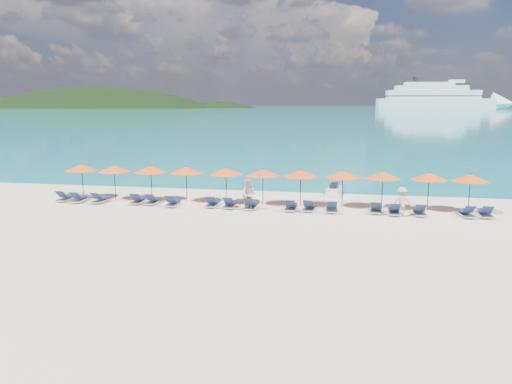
# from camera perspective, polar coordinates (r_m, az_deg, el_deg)

# --- Properties ---
(ground) EXTENTS (1400.00, 1400.00, 0.00)m
(ground) POSITION_cam_1_polar(r_m,az_deg,el_deg) (25.65, -1.24, -3.80)
(ground) COLOR beige
(sea) EXTENTS (1600.00, 1300.00, 0.01)m
(sea) POSITION_cam_1_polar(r_m,az_deg,el_deg) (684.40, 10.35, 9.49)
(sea) COLOR #1FA9B2
(sea) RESTS_ON ground
(headland_main) EXTENTS (374.00, 242.00, 126.50)m
(headland_main) POSITION_cam_1_polar(r_m,az_deg,el_deg) (643.09, -17.81, 5.74)
(headland_main) COLOR black
(headland_main) RESTS_ON ground
(headland_small) EXTENTS (162.00, 126.00, 85.50)m
(headland_small) POSITION_cam_1_polar(r_m,az_deg,el_deg) (606.00, -4.24, 6.24)
(headland_small) COLOR black
(headland_small) RESTS_ON ground
(cruise_ship) EXTENTS (138.14, 36.00, 38.03)m
(cruise_ship) POSITION_cam_1_polar(r_m,az_deg,el_deg) (547.84, 20.97, 9.89)
(cruise_ship) COLOR white
(cruise_ship) RESTS_ON ground
(jetski) EXTENTS (1.08, 2.27, 0.78)m
(jetski) POSITION_cam_1_polar(r_m,az_deg,el_deg) (34.34, 8.91, 0.20)
(jetski) COLOR silver
(jetski) RESTS_ON ground
(beachgoer_a) EXTENTS (0.59, 0.41, 1.54)m
(beachgoer_a) POSITION_cam_1_polar(r_m,az_deg,el_deg) (30.64, -1.03, -0.03)
(beachgoer_a) COLOR #DFA98E
(beachgoer_a) RESTS_ON ground
(beachgoer_b) EXTENTS (0.95, 0.61, 1.85)m
(beachgoer_b) POSITION_cam_1_polar(r_m,az_deg,el_deg) (29.06, -0.79, -0.28)
(beachgoer_b) COLOR #DFA98E
(beachgoer_b) RESTS_ON ground
(beachgoer_c) EXTENTS (1.13, 0.68, 1.63)m
(beachgoer_c) POSITION_cam_1_polar(r_m,az_deg,el_deg) (28.66, 16.32, -1.06)
(beachgoer_c) COLOR #DFA98E
(beachgoer_c) RESTS_ON ground
(umbrella_0) EXTENTS (2.10, 2.10, 2.28)m
(umbrella_0) POSITION_cam_1_polar(r_m,az_deg,el_deg) (34.59, -19.30, 2.66)
(umbrella_0) COLOR black
(umbrella_0) RESTS_ON ground
(umbrella_1) EXTENTS (2.10, 2.10, 2.28)m
(umbrella_1) POSITION_cam_1_polar(r_m,az_deg,el_deg) (33.35, -15.90, 2.59)
(umbrella_1) COLOR black
(umbrella_1) RESTS_ON ground
(umbrella_2) EXTENTS (2.10, 2.10, 2.28)m
(umbrella_2) POSITION_cam_1_polar(r_m,az_deg,el_deg) (32.48, -11.93, 2.56)
(umbrella_2) COLOR black
(umbrella_2) RESTS_ON ground
(umbrella_3) EXTENTS (2.10, 2.10, 2.28)m
(umbrella_3) POSITION_cam_1_polar(r_m,az_deg,el_deg) (31.70, -7.99, 2.50)
(umbrella_3) COLOR black
(umbrella_3) RESTS_ON ground
(umbrella_4) EXTENTS (2.10, 2.10, 2.28)m
(umbrella_4) POSITION_cam_1_polar(r_m,az_deg,el_deg) (30.93, -3.45, 2.39)
(umbrella_4) COLOR black
(umbrella_4) RESTS_ON ground
(umbrella_5) EXTENTS (2.10, 2.10, 2.28)m
(umbrella_5) POSITION_cam_1_polar(r_m,az_deg,el_deg) (30.32, 0.80, 2.25)
(umbrella_5) COLOR black
(umbrella_5) RESTS_ON ground
(umbrella_6) EXTENTS (2.10, 2.10, 2.28)m
(umbrella_6) POSITION_cam_1_polar(r_m,az_deg,el_deg) (30.05, 5.12, 2.14)
(umbrella_6) COLOR black
(umbrella_6) RESTS_ON ground
(umbrella_7) EXTENTS (2.10, 2.10, 2.28)m
(umbrella_7) POSITION_cam_1_polar(r_m,az_deg,el_deg) (30.04, 9.90, 2.03)
(umbrella_7) COLOR black
(umbrella_7) RESTS_ON ground
(umbrella_8) EXTENTS (2.10, 2.10, 2.28)m
(umbrella_8) POSITION_cam_1_polar(r_m,az_deg,el_deg) (30.12, 14.30, 1.88)
(umbrella_8) COLOR black
(umbrella_8) RESTS_ON ground
(umbrella_9) EXTENTS (2.10, 2.10, 2.28)m
(umbrella_9) POSITION_cam_1_polar(r_m,az_deg,el_deg) (30.39, 19.19, 1.71)
(umbrella_9) COLOR black
(umbrella_9) RESTS_ON ground
(umbrella_10) EXTENTS (2.10, 2.10, 2.28)m
(umbrella_10) POSITION_cam_1_polar(r_m,az_deg,el_deg) (30.66, 23.31, 1.51)
(umbrella_10) COLOR black
(umbrella_10) RESTS_ON ground
(lounger_0) EXTENTS (0.68, 1.72, 0.66)m
(lounger_0) POSITION_cam_1_polar(r_m,az_deg,el_deg) (34.12, -20.91, -0.56)
(lounger_0) COLOR silver
(lounger_0) RESTS_ON ground
(lounger_1) EXTENTS (0.66, 1.71, 0.66)m
(lounger_1) POSITION_cam_1_polar(r_m,az_deg,el_deg) (33.44, -19.48, -0.68)
(lounger_1) COLOR silver
(lounger_1) RESTS_ON ground
(lounger_2) EXTENTS (0.75, 1.74, 0.66)m
(lounger_2) POSITION_cam_1_polar(r_m,az_deg,el_deg) (32.80, -17.30, -0.76)
(lounger_2) COLOR silver
(lounger_2) RESTS_ON ground
(lounger_3) EXTENTS (0.78, 1.75, 0.66)m
(lounger_3) POSITION_cam_1_polar(r_m,az_deg,el_deg) (31.90, -13.30, -0.87)
(lounger_3) COLOR silver
(lounger_3) RESTS_ON ground
(lounger_4) EXTENTS (0.72, 1.73, 0.66)m
(lounger_4) POSITION_cam_1_polar(r_m,az_deg,el_deg) (31.55, -11.66, -0.93)
(lounger_4) COLOR silver
(lounger_4) RESTS_ON ground
(lounger_5) EXTENTS (0.70, 1.73, 0.66)m
(lounger_5) POSITION_cam_1_polar(r_m,az_deg,el_deg) (30.72, -9.46, -1.15)
(lounger_5) COLOR silver
(lounger_5) RESTS_ON ground
(lounger_6) EXTENTS (0.68, 1.72, 0.66)m
(lounger_6) POSITION_cam_1_polar(r_m,az_deg,el_deg) (30.22, -5.00, -1.24)
(lounger_6) COLOR silver
(lounger_6) RESTS_ON ground
(lounger_7) EXTENTS (0.70, 1.73, 0.66)m
(lounger_7) POSITION_cam_1_polar(r_m,az_deg,el_deg) (29.85, -3.00, -1.36)
(lounger_7) COLOR silver
(lounger_7) RESTS_ON ground
(lounger_8) EXTENTS (0.66, 1.71, 0.66)m
(lounger_8) POSITION_cam_1_polar(r_m,az_deg,el_deg) (29.47, -0.56, -1.49)
(lounger_8) COLOR silver
(lounger_8) RESTS_ON ground
(lounger_9) EXTENTS (0.63, 1.70, 0.66)m
(lounger_9) POSITION_cam_1_polar(r_m,az_deg,el_deg) (29.11, 4.03, -1.67)
(lounger_9) COLOR silver
(lounger_9) RESTS_ON ground
(lounger_10) EXTENTS (0.77, 1.75, 0.66)m
(lounger_10) POSITION_cam_1_polar(r_m,az_deg,el_deg) (29.16, 6.15, -1.68)
(lounger_10) COLOR silver
(lounger_10) RESTS_ON ground
(lounger_11) EXTENTS (0.74, 1.74, 0.66)m
(lounger_11) POSITION_cam_1_polar(r_m,az_deg,el_deg) (29.01, 8.64, -1.80)
(lounger_11) COLOR silver
(lounger_11) RESTS_ON ground
(lounger_12) EXTENTS (0.79, 1.75, 0.66)m
(lounger_12) POSITION_cam_1_polar(r_m,az_deg,el_deg) (29.27, 13.56, -1.86)
(lounger_12) COLOR silver
(lounger_12) RESTS_ON ground
(lounger_13) EXTENTS (0.65, 1.71, 0.66)m
(lounger_13) POSITION_cam_1_polar(r_m,az_deg,el_deg) (29.04, 15.54, -2.04)
(lounger_13) COLOR silver
(lounger_13) RESTS_ON ground
(lounger_14) EXTENTS (0.63, 1.70, 0.66)m
(lounger_14) POSITION_cam_1_polar(r_m,az_deg,el_deg) (29.29, 18.14, -2.08)
(lounger_14) COLOR silver
(lounger_14) RESTS_ON ground
(lounger_15) EXTENTS (0.79, 1.76, 0.66)m
(lounger_15) POSITION_cam_1_polar(r_m,az_deg,el_deg) (29.81, 22.85, -2.17)
(lounger_15) COLOR silver
(lounger_15) RESTS_ON ground
(lounger_16) EXTENTS (0.70, 1.73, 0.66)m
(lounger_16) POSITION_cam_1_polar(r_m,az_deg,el_deg) (30.15, 24.70, -2.17)
(lounger_16) COLOR silver
(lounger_16) RESTS_ON ground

